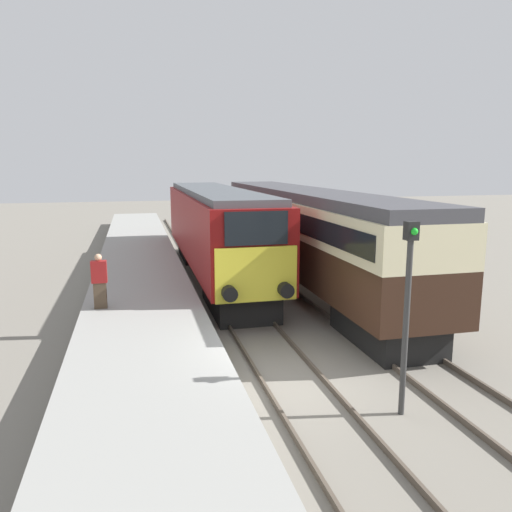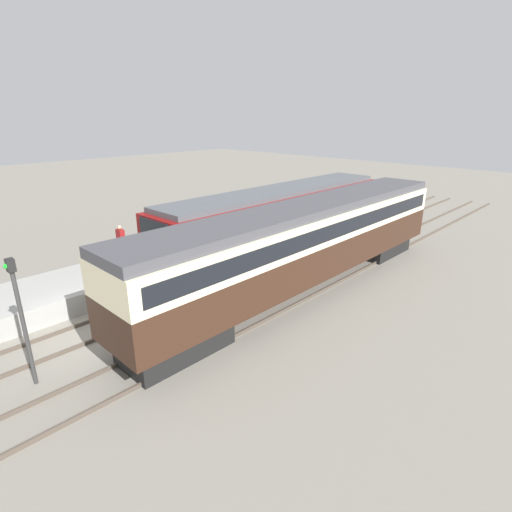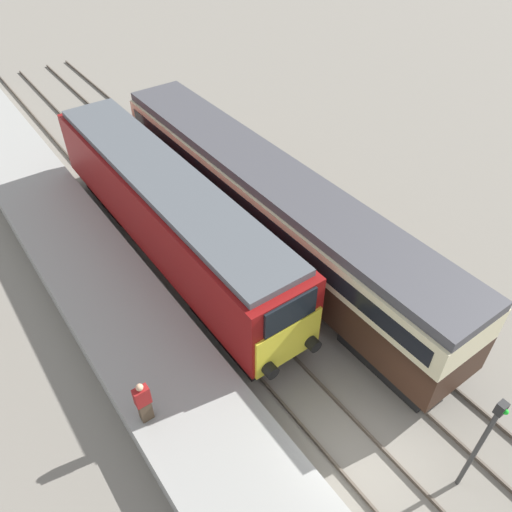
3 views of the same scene
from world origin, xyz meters
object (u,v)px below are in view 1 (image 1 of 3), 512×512
at_px(locomotive, 215,229).
at_px(signal_post, 407,303).
at_px(passenger_carriage, 304,228).
at_px(person_on_platform, 100,281).

xyz_separation_m(locomotive, signal_post, (1.70, -13.08, 0.11)).
xyz_separation_m(passenger_carriage, signal_post, (-1.70, -11.01, -0.08)).
bearing_deg(passenger_carriage, person_on_platform, -149.33).
distance_m(passenger_carriage, signal_post, 11.14).
height_order(locomotive, person_on_platform, locomotive).
bearing_deg(passenger_carriage, locomotive, 148.69).
bearing_deg(signal_post, passenger_carriage, 81.22).
relative_size(passenger_carriage, person_on_platform, 11.55).
xyz_separation_m(person_on_platform, signal_post, (6.19, -6.33, 0.68)).
distance_m(locomotive, person_on_platform, 8.13).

